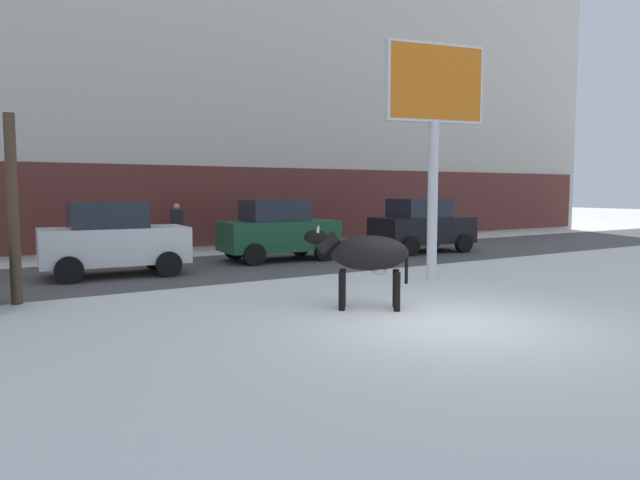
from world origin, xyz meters
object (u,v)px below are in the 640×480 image
Objects in this scene: pedestrian_by_cars at (177,230)px; bare_tree_right_lot at (9,201)px; cow_black at (366,254)px; car_black_hatchback at (422,226)px; pedestrian_near_billboard at (266,226)px; car_darkgreen_hatchback at (278,230)px; billboard at (435,98)px; car_white_hatchback at (113,239)px.

pedestrian_by_cars is 0.47× the size of bare_tree_right_lot.
car_black_hatchback is at bearing 42.04° from cow_black.
car_black_hatchback is 8.29m from pedestrian_by_cars.
pedestrian_near_billboard is (2.99, 9.88, -0.11)m from cow_black.
car_darkgreen_hatchback is at bearing 24.52° from bare_tree_right_lot.
billboard is at bearing -129.97° from car_black_hatchback.
car_white_hatchback is at bearing -151.35° from pedestrian_near_billboard.
car_black_hatchback is 2.09× the size of pedestrian_by_cars.
car_black_hatchback is at bearing -22.39° from pedestrian_by_cars.
car_white_hatchback and car_darkgreen_hatchback have the same top height.
pedestrian_near_billboard is at bearing 28.65° from car_white_hatchback.
car_white_hatchback is at bearing -172.75° from car_darkgreen_hatchback.
bare_tree_right_lot is (-8.77, 2.00, -2.36)m from billboard.
pedestrian_near_billboard is 0.47× the size of bare_tree_right_lot.
pedestrian_near_billboard is at bearing 0.00° from pedestrian_by_cars.
car_darkgreen_hatchback is at bearing 174.02° from car_black_hatchback.
pedestrian_by_cars is (-0.21, 9.88, -0.11)m from cow_black.
bare_tree_right_lot is at bearing -130.73° from pedestrian_by_cars.
cow_black is 10.03m from car_black_hatchback.
car_black_hatchback is (4.06, 4.85, -3.39)m from billboard.
billboard is 1.54× the size of car_darkgreen_hatchback.
car_darkgreen_hatchback is at bearing 103.48° from billboard.
cow_black is 0.49× the size of car_white_hatchback.
bare_tree_right_lot reaches higher than car_white_hatchback.
cow_black is 1.02× the size of pedestrian_near_billboard.
car_darkgreen_hatchback and car_black_hatchback have the same top height.
pedestrian_by_cars reaches higher than cow_black.
billboard is at bearing -76.52° from car_darkgreen_hatchback.
car_darkgreen_hatchback is (2.09, 7.28, -0.07)m from cow_black.
car_black_hatchback reaches higher than cow_black.
car_black_hatchback is 0.99× the size of bare_tree_right_lot.
billboard reaches higher than cow_black.
billboard is 1.53× the size of bare_tree_right_lot.
car_white_hatchback is 3.84m from bare_tree_right_lot.
pedestrian_by_cars is (2.72, 3.23, -0.05)m from car_white_hatchback.
billboard is 8.61m from car_white_hatchback.
billboard is 9.43m from pedestrian_by_cars.
car_black_hatchback is (7.45, 6.72, -0.07)m from cow_black.
car_black_hatchback is at bearing 50.03° from billboard.
cow_black is 0.32× the size of billboard.
car_white_hatchback is (-2.93, 6.64, -0.07)m from cow_black.
car_white_hatchback is at bearing -130.01° from pedestrian_by_cars.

